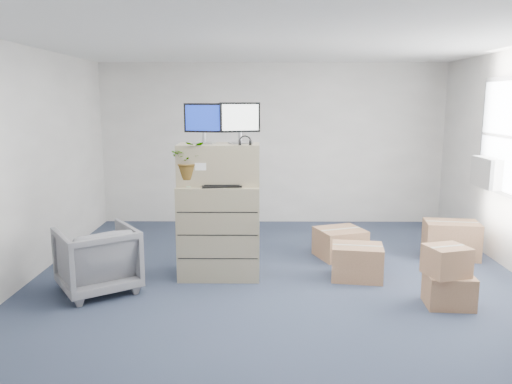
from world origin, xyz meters
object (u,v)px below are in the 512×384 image
(filing_cabinet_lower, at_px, (220,231))
(water_bottle, at_px, (229,173))
(office_chair, at_px, (97,256))
(monitor_right, at_px, (240,121))
(monitor_left, at_px, (204,121))
(keyboard, at_px, (221,186))
(potted_plant, at_px, (189,165))

(filing_cabinet_lower, distance_m, water_bottle, 0.72)
(water_bottle, relative_size, office_chair, 0.32)
(office_chair, bearing_deg, monitor_right, 166.69)
(filing_cabinet_lower, relative_size, monitor_right, 2.33)
(monitor_left, xyz_separation_m, keyboard, (0.22, -0.23, -0.75))
(monitor_left, height_order, keyboard, monitor_left)
(keyboard, height_order, office_chair, keyboard)
(monitor_left, bearing_deg, office_chair, -140.61)
(monitor_left, bearing_deg, monitor_right, 11.41)
(potted_plant, bearing_deg, water_bottle, 18.71)
(monitor_right, relative_size, water_bottle, 1.88)
(filing_cabinet_lower, height_order, potted_plant, potted_plant)
(water_bottle, height_order, potted_plant, potted_plant)
(keyboard, height_order, water_bottle, water_bottle)
(monitor_left, height_order, potted_plant, monitor_left)
(keyboard, relative_size, potted_plant, 0.90)
(filing_cabinet_lower, distance_m, potted_plant, 0.90)
(monitor_left, bearing_deg, potted_plant, -121.25)
(filing_cabinet_lower, xyz_separation_m, office_chair, (-1.35, -0.54, -0.16))
(water_bottle, bearing_deg, monitor_right, 7.95)
(keyboard, bearing_deg, potted_plant, 162.65)
(potted_plant, bearing_deg, keyboard, -7.91)
(potted_plant, distance_m, office_chair, 1.48)
(monitor_right, relative_size, potted_plant, 0.95)
(monitor_right, height_order, keyboard, monitor_right)
(filing_cabinet_lower, bearing_deg, monitor_right, 17.79)
(monitor_left, relative_size, monitor_right, 0.99)
(monitor_right, xyz_separation_m, potted_plant, (-0.60, -0.18, -0.52))
(monitor_left, distance_m, keyboard, 0.82)
(office_chair, bearing_deg, water_bottle, 167.79)
(monitor_right, relative_size, office_chair, 0.60)
(water_bottle, xyz_separation_m, potted_plant, (-0.47, -0.16, 0.12))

